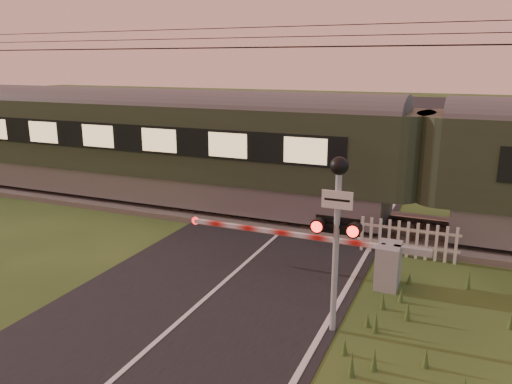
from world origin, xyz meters
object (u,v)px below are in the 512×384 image
at_px(train, 422,164).
at_px(picket_fence, 407,239).
at_px(boom_gate, 377,261).
at_px(crossing_signal, 337,214).

xyz_separation_m(train, picket_fence, (-0.07, -1.89, -1.70)).
bearing_deg(boom_gate, train, 82.22).
xyz_separation_m(train, boom_gate, (-0.53, -3.91, -1.62)).
bearing_deg(boom_gate, picket_fence, 76.97).
distance_m(boom_gate, crossing_signal, 3.05).
bearing_deg(crossing_signal, boom_gate, 80.81).
distance_m(boom_gate, picket_fence, 2.07).
relative_size(train, picket_fence, 15.52).
height_order(boom_gate, picket_fence, boom_gate).
relative_size(train, crossing_signal, 11.97).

